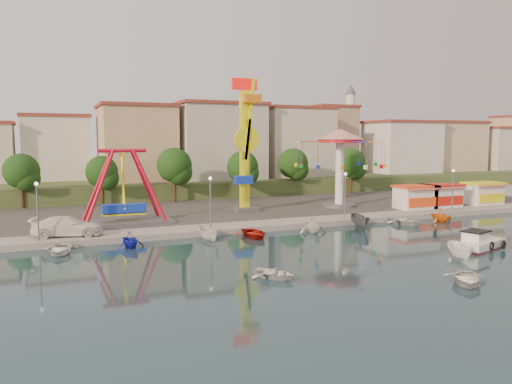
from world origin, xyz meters
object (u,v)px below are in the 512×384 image
wave_swinger (340,150)px  rowboat_a (274,273)px  kamikaze_tower (246,147)px  van (67,226)px  pirate_ship_ride (123,188)px  cabin_motorboat (480,244)px  skiff (461,251)px

wave_swinger → rowboat_a: wave_swinger is taller
kamikaze_tower → van: bearing=-158.0°
kamikaze_tower → pirate_ship_ride: bearing=-167.7°
kamikaze_tower → wave_swinger: bearing=-5.7°
pirate_ship_ride → rowboat_a: (6.56, -23.92, -4.06)m
cabin_motorboat → rowboat_a: (-20.56, -1.20, -0.16)m
kamikaze_tower → wave_swinger: 13.04m
wave_swinger → skiff: (-5.92, -27.05, -7.51)m
rowboat_a → van: bearing=89.9°
pirate_ship_ride → kamikaze_tower: 16.45m
rowboat_a → skiff: bearing=-37.6°
rowboat_a → pirate_ship_ride: bearing=71.4°
cabin_motorboat → skiff: 5.06m
pirate_ship_ride → van: size_ratio=1.58×
rowboat_a → skiff: 16.05m
pirate_ship_ride → wave_swinger: 28.82m
kamikaze_tower → rowboat_a: (-8.97, -27.32, -8.27)m
kamikaze_tower → rowboat_a: 29.93m
cabin_motorboat → rowboat_a: cabin_motorboat is taller
wave_swinger → rowboat_a: size_ratio=3.60×
pirate_ship_ride → cabin_motorboat: bearing=-40.0°
pirate_ship_ride → rowboat_a: pirate_ship_ride is taller
pirate_ship_ride → wave_swinger: bearing=4.2°
skiff → van: size_ratio=0.56×
pirate_ship_ride → skiff: size_ratio=2.81×
rowboat_a → van: van is taller
skiff → pirate_ship_ride: bearing=153.7°
pirate_ship_ride → rowboat_a: 25.14m
wave_swinger → skiff: 28.69m
kamikaze_tower → cabin_motorboat: (11.59, -26.13, -8.11)m
pirate_ship_ride → van: bearing=-138.5°
wave_swinger → cabin_motorboat: 26.03m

